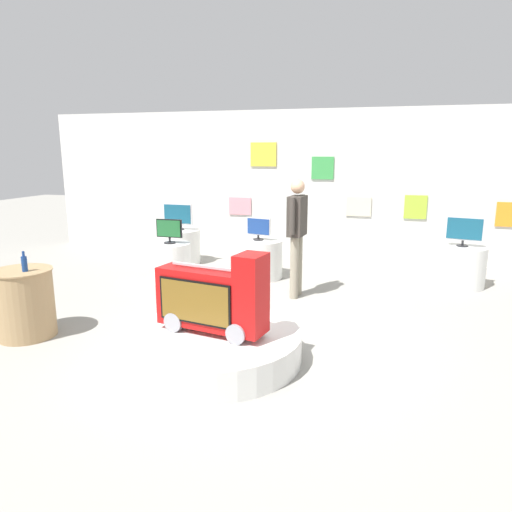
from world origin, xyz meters
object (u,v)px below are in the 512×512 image
at_px(display_pedestal_left_rear, 460,266).
at_px(tv_on_center_rear, 258,228).
at_px(novelty_firetruck_tv, 213,300).
at_px(display_pedestal_center_rear, 258,259).
at_px(display_pedestal_far_right, 171,263).
at_px(tv_on_right_rear, 178,215).
at_px(display_pedestal_right_rear, 179,246).
at_px(shopper_browsing_near_truck, 297,229).
at_px(tv_on_left_rear, 464,230).
at_px(main_display_pedestal, 213,346).
at_px(bottle_on_side_table, 24,263).
at_px(tv_on_far_right, 169,230).
at_px(side_table_round, 25,303).

height_order(display_pedestal_left_rear, tv_on_center_rear, tv_on_center_rear).
distance_m(novelty_firetruck_tv, display_pedestal_left_rear, 4.55).
relative_size(display_pedestal_center_rear, display_pedestal_far_right, 1.24).
height_order(display_pedestal_center_rear, tv_on_right_rear, tv_on_right_rear).
relative_size(tv_on_center_rear, display_pedestal_right_rear, 0.53).
relative_size(display_pedestal_left_rear, display_pedestal_right_rear, 0.92).
height_order(tv_on_center_rear, shopper_browsing_near_truck, shopper_browsing_near_truck).
xyz_separation_m(display_pedestal_right_rear, display_pedestal_far_right, (0.44, -1.29, 0.00)).
bearing_deg(tv_on_left_rear, display_pedestal_far_right, -167.72).
bearing_deg(tv_on_right_rear, novelty_firetruck_tv, -60.93).
distance_m(display_pedestal_left_rear, display_pedestal_right_rear, 4.95).
xyz_separation_m(display_pedestal_left_rear, tv_on_center_rear, (-3.21, -0.33, 0.53)).
distance_m(display_pedestal_right_rear, display_pedestal_far_right, 1.36).
xyz_separation_m(main_display_pedestal, bottle_on_side_table, (-2.19, -0.02, 0.73)).
xyz_separation_m(main_display_pedestal, display_pedestal_far_right, (-1.69, 2.58, 0.17)).
bearing_deg(tv_on_far_right, tv_on_center_rear, 26.73).
bearing_deg(tv_on_center_rear, shopper_browsing_near_truck, -47.49).
bearing_deg(display_pedestal_right_rear, main_display_pedestal, -61.13).
bearing_deg(display_pedestal_center_rear, novelty_firetruck_tv, -82.76).
bearing_deg(display_pedestal_center_rear, display_pedestal_far_right, -153.25).
bearing_deg(bottle_on_side_table, tv_on_left_rear, 35.58).
height_order(main_display_pedestal, display_pedestal_center_rear, display_pedestal_center_rear).
bearing_deg(display_pedestal_right_rear, shopper_browsing_near_truck, -30.77).
xyz_separation_m(tv_on_left_rear, shopper_browsing_near_truck, (-2.40, -1.21, 0.10)).
height_order(display_pedestal_center_rear, display_pedestal_far_right, same).
bearing_deg(novelty_firetruck_tv, tv_on_right_rear, 119.07).
relative_size(display_pedestal_far_right, tv_on_far_right, 1.52).
distance_m(main_display_pedestal, tv_on_right_rear, 4.48).
distance_m(display_pedestal_far_right, shopper_browsing_near_truck, 2.23).
distance_m(display_pedestal_right_rear, tv_on_far_right, 1.46).
xyz_separation_m(tv_on_center_rear, tv_on_far_right, (-1.30, -0.66, 0.01)).
bearing_deg(display_pedestal_far_right, display_pedestal_center_rear, 26.75).
bearing_deg(side_table_round, tv_on_far_right, 76.86).
bearing_deg(display_pedestal_left_rear, novelty_firetruck_tv, -128.00).
relative_size(display_pedestal_center_rear, tv_on_right_rear, 1.37).
bearing_deg(shopper_browsing_near_truck, display_pedestal_right_rear, 149.23).
bearing_deg(display_pedestal_far_right, bottle_on_side_table, -100.83).
xyz_separation_m(display_pedestal_center_rear, tv_on_right_rear, (-1.74, 0.63, 0.59)).
height_order(display_pedestal_right_rear, tv_on_far_right, tv_on_far_right).
xyz_separation_m(tv_on_left_rear, tv_on_right_rear, (-4.95, 0.30, 0.01)).
relative_size(display_pedestal_center_rear, side_table_round, 1.03).
relative_size(main_display_pedestal, bottle_on_side_table, 7.95).
relative_size(main_display_pedestal, side_table_round, 2.30).
bearing_deg(display_pedestal_left_rear, display_pedestal_center_rear, -174.12).
relative_size(display_pedestal_center_rear, display_pedestal_right_rear, 1.00).
height_order(novelty_firetruck_tv, display_pedestal_left_rear, novelty_firetruck_tv).
bearing_deg(tv_on_far_right, tv_on_right_rear, 108.88).
bearing_deg(tv_on_center_rear, main_display_pedestal, -83.11).
relative_size(display_pedestal_left_rear, bottle_on_side_table, 3.29).
distance_m(display_pedestal_right_rear, bottle_on_side_table, 3.93).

